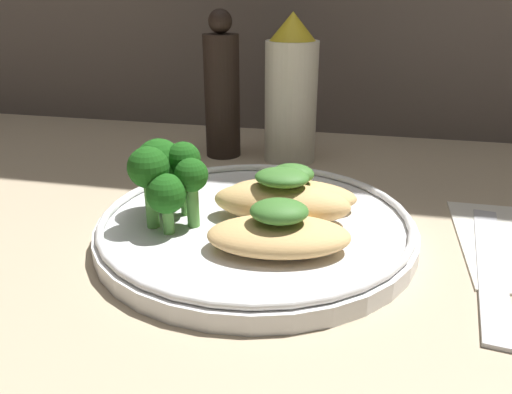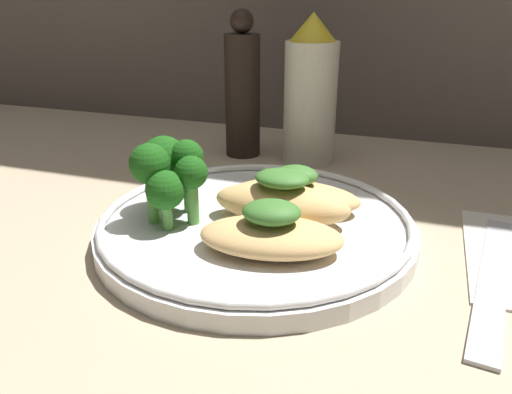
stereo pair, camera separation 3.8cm
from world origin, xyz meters
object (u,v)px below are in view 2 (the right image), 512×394
Objects in this scene: plate at (256,225)px; pepper_grinder at (242,91)px; sauce_bottle at (310,94)px; broccoli_bunch at (167,169)px.

plate is 22.38cm from pepper_grinder.
pepper_grinder is (-7.87, 0.00, -0.24)cm from sauce_bottle.
pepper_grinder is at bearing 180.00° from sauce_bottle.
broccoli_bunch is at bearing -166.73° from plate.
plate is at bearing 13.27° from broccoli_bunch.
pepper_grinder is at bearing 113.00° from plate.
pepper_grinder reaches higher than sauce_bottle.
broccoli_bunch is at bearing -85.45° from pepper_grinder.
plate is 8.16cm from broccoli_bunch.
sauce_bottle reaches higher than plate.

